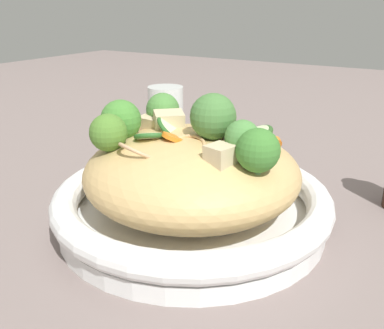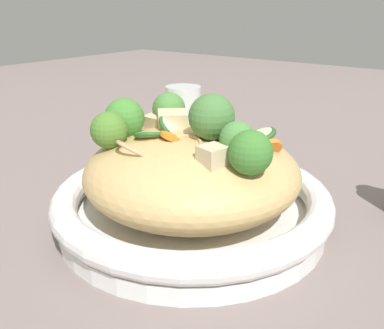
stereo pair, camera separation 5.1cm
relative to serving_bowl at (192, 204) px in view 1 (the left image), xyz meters
name	(u,v)px [view 1 (the left image)]	position (x,y,z in m)	size (l,w,h in m)	color
ground_plane	(192,224)	(0.00, 0.00, -0.03)	(3.00, 3.00, 0.00)	slate
serving_bowl	(192,204)	(0.00, 0.00, 0.00)	(0.33, 0.33, 0.05)	white
noodle_heap	(192,172)	(0.00, 0.00, 0.04)	(0.25, 0.25, 0.10)	tan
broccoli_florets	(179,126)	(-0.01, 0.01, 0.10)	(0.16, 0.24, 0.08)	#95B573
carrot_coins	(214,138)	(0.01, -0.02, 0.08)	(0.10, 0.16, 0.03)	orange
zucchini_slices	(210,134)	(0.02, -0.01, 0.09)	(0.15, 0.14, 0.04)	beige
chicken_chunks	(158,131)	(0.00, 0.05, 0.09)	(0.10, 0.19, 0.04)	beige
drinking_glass	(166,118)	(0.23, 0.19, 0.03)	(0.06, 0.06, 0.12)	silver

